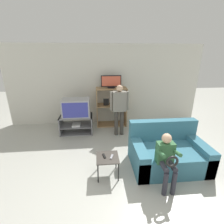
{
  "coord_description": "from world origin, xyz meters",
  "views": [
    {
      "loc": [
        -0.31,
        -1.96,
        2.26
      ],
      "look_at": [
        0.06,
        1.88,
        0.9
      ],
      "focal_mm": 26.0,
      "sensor_mm": 36.0,
      "label": 1
    }
  ],
  "objects_px": {
    "television_main": "(76,108)",
    "remote_control_white": "(112,157)",
    "person_standing_adult": "(119,106)",
    "remote_control_black": "(104,156)",
    "couch": "(167,152)",
    "person_seated_child": "(167,157)",
    "media_shelf": "(111,106)",
    "snack_table": "(108,159)",
    "tv_stand": "(77,124)",
    "television_flat": "(111,82)"
  },
  "relations": [
    {
      "from": "couch",
      "to": "person_seated_child",
      "type": "bearing_deg",
      "value": -116.72
    },
    {
      "from": "tv_stand",
      "to": "person_seated_child",
      "type": "height_order",
      "value": "person_seated_child"
    },
    {
      "from": "remote_control_white",
      "to": "couch",
      "type": "relative_size",
      "value": 0.1
    },
    {
      "from": "snack_table",
      "to": "person_seated_child",
      "type": "height_order",
      "value": "person_seated_child"
    },
    {
      "from": "media_shelf",
      "to": "couch",
      "type": "bearing_deg",
      "value": -66.16
    },
    {
      "from": "media_shelf",
      "to": "tv_stand",
      "type": "bearing_deg",
      "value": -156.74
    },
    {
      "from": "television_main",
      "to": "snack_table",
      "type": "xyz_separation_m",
      "value": [
        0.78,
        -1.98,
        -0.44
      ]
    },
    {
      "from": "couch",
      "to": "person_standing_adult",
      "type": "xyz_separation_m",
      "value": [
        -0.83,
        1.49,
        0.6
      ]
    },
    {
      "from": "media_shelf",
      "to": "couch",
      "type": "distance_m",
      "value": 2.48
    },
    {
      "from": "couch",
      "to": "person_standing_adult",
      "type": "distance_m",
      "value": 1.81
    },
    {
      "from": "media_shelf",
      "to": "snack_table",
      "type": "xyz_separation_m",
      "value": [
        -0.3,
        -2.46,
        -0.29
      ]
    },
    {
      "from": "remote_control_white",
      "to": "snack_table",
      "type": "bearing_deg",
      "value": -169.43
    },
    {
      "from": "media_shelf",
      "to": "person_standing_adult",
      "type": "bearing_deg",
      "value": -78.08
    },
    {
      "from": "television_main",
      "to": "remote_control_white",
      "type": "bearing_deg",
      "value": -66.64
    },
    {
      "from": "person_seated_child",
      "to": "remote_control_black",
      "type": "bearing_deg",
      "value": 160.03
    },
    {
      "from": "couch",
      "to": "person_seated_child",
      "type": "xyz_separation_m",
      "value": [
        -0.29,
        -0.57,
        0.3
      ]
    },
    {
      "from": "snack_table",
      "to": "couch",
      "type": "xyz_separation_m",
      "value": [
        1.29,
        0.21,
        -0.07
      ]
    },
    {
      "from": "tv_stand",
      "to": "remote_control_white",
      "type": "xyz_separation_m",
      "value": [
        0.89,
        -1.99,
        0.16
      ]
    },
    {
      "from": "couch",
      "to": "remote_control_black",
      "type": "bearing_deg",
      "value": -172.16
    },
    {
      "from": "remote_control_white",
      "to": "couch",
      "type": "xyz_separation_m",
      "value": [
        1.21,
        0.23,
        -0.13
      ]
    },
    {
      "from": "tv_stand",
      "to": "media_shelf",
      "type": "xyz_separation_m",
      "value": [
        1.11,
        0.48,
        0.38
      ]
    },
    {
      "from": "television_main",
      "to": "snack_table",
      "type": "distance_m",
      "value": 2.18
    },
    {
      "from": "remote_control_white",
      "to": "person_seated_child",
      "type": "xyz_separation_m",
      "value": [
        0.92,
        -0.35,
        0.17
      ]
    },
    {
      "from": "remote_control_black",
      "to": "person_seated_child",
      "type": "xyz_separation_m",
      "value": [
        1.06,
        -0.39,
        0.17
      ]
    },
    {
      "from": "media_shelf",
      "to": "person_seated_child",
      "type": "height_order",
      "value": "media_shelf"
    },
    {
      "from": "person_standing_adult",
      "to": "person_seated_child",
      "type": "relative_size",
      "value": 1.49
    },
    {
      "from": "media_shelf",
      "to": "couch",
      "type": "xyz_separation_m",
      "value": [
        0.99,
        -2.24,
        -0.36
      ]
    },
    {
      "from": "television_main",
      "to": "person_seated_child",
      "type": "height_order",
      "value": "television_main"
    },
    {
      "from": "remote_control_black",
      "to": "tv_stand",
      "type": "bearing_deg",
      "value": 98.13
    },
    {
      "from": "couch",
      "to": "person_standing_adult",
      "type": "height_order",
      "value": "person_standing_adult"
    },
    {
      "from": "television_flat",
      "to": "tv_stand",
      "type": "bearing_deg",
      "value": -157.42
    },
    {
      "from": "person_standing_adult",
      "to": "television_main",
      "type": "bearing_deg",
      "value": 167.22
    },
    {
      "from": "person_standing_adult",
      "to": "remote_control_black",
      "type": "bearing_deg",
      "value": -107.21
    },
    {
      "from": "remote_control_black",
      "to": "couch",
      "type": "height_order",
      "value": "couch"
    },
    {
      "from": "couch",
      "to": "remote_control_white",
      "type": "bearing_deg",
      "value": -169.42
    },
    {
      "from": "television_flat",
      "to": "remote_control_black",
      "type": "height_order",
      "value": "television_flat"
    },
    {
      "from": "remote_control_black",
      "to": "media_shelf",
      "type": "bearing_deg",
      "value": 68.81
    },
    {
      "from": "remote_control_black",
      "to": "snack_table",
      "type": "bearing_deg",
      "value": -37.5
    },
    {
      "from": "person_seated_child",
      "to": "person_standing_adult",
      "type": "bearing_deg",
      "value": 104.79
    },
    {
      "from": "media_shelf",
      "to": "television_main",
      "type": "bearing_deg",
      "value": -156.32
    },
    {
      "from": "snack_table",
      "to": "couch",
      "type": "height_order",
      "value": "couch"
    },
    {
      "from": "remote_control_black",
      "to": "couch",
      "type": "relative_size",
      "value": 0.1
    },
    {
      "from": "tv_stand",
      "to": "remote_control_white",
      "type": "height_order",
      "value": "tv_stand"
    },
    {
      "from": "television_main",
      "to": "remote_control_white",
      "type": "relative_size",
      "value": 5.49
    },
    {
      "from": "television_main",
      "to": "remote_control_black",
      "type": "height_order",
      "value": "television_main"
    },
    {
      "from": "media_shelf",
      "to": "couch",
      "type": "relative_size",
      "value": 0.84
    },
    {
      "from": "snack_table",
      "to": "person_standing_adult",
      "type": "bearing_deg",
      "value": 74.97
    },
    {
      "from": "tv_stand",
      "to": "snack_table",
      "type": "relative_size",
      "value": 2.24
    },
    {
      "from": "remote_control_black",
      "to": "person_standing_adult",
      "type": "xyz_separation_m",
      "value": [
        0.52,
        1.67,
        0.48
      ]
    },
    {
      "from": "television_flat",
      "to": "remote_control_white",
      "type": "relative_size",
      "value": 4.4
    }
  ]
}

